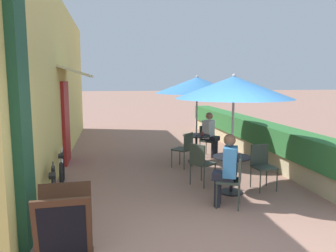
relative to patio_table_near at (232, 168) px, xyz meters
The scene contains 18 objects.
ground_plane 2.27m from the patio_table_near, 116.05° to the right, with size 120.00×120.00×0.00m, color #936B5B.
cafe_facade_wall 5.14m from the patio_table_near, 135.89° to the left, with size 0.98×11.04×4.20m.
planter_hedge 3.87m from the patio_table_near, 62.62° to the left, with size 0.60×10.04×1.01m.
patio_table_near is the anchor object (origin of this frame).
patio_umbrella_near 1.51m from the patio_table_near, 90.00° to the left, with size 2.16×2.16×2.25m.
cafe_chair_near_left 0.70m from the patio_table_near, 108.85° to the right, with size 0.53×0.53×0.87m.
seated_patron_near_left 0.72m from the patio_table_near, 118.06° to the right, with size 0.50×0.46×1.25m.
cafe_chair_near_right 0.70m from the patio_table_near, 11.15° to the left, with size 0.43×0.43×0.87m.
cafe_chair_near_back 0.70m from the patio_table_near, 131.15° to the left, with size 0.56×0.56×0.87m.
patio_table_mid 2.45m from the patio_table_near, 90.57° to the left, with size 0.71×0.71×0.71m.
patio_umbrella_mid 2.88m from the patio_table_near, 90.57° to the left, with size 2.16×2.16×2.25m.
cafe_chair_mid_left 3.02m from the patio_table_near, 82.07° to the left, with size 0.57×0.57×0.87m.
seated_patron_mid_left 2.96m from the patio_table_near, 80.35° to the left, with size 0.51×0.51×1.25m.
cafe_chair_mid_right 1.97m from the patio_table_near, 103.69° to the left, with size 0.57×0.57×0.87m.
coffee_cup_mid 2.38m from the patio_table_near, 87.29° to the left, with size 0.07×0.07×0.09m.
bicycle_leaning 3.20m from the patio_table_near, behind, with size 0.32×1.73×0.74m.
bicycle_second 3.31m from the patio_table_near, 165.54° to the left, with size 0.26×1.76×0.75m.
menu_board 3.40m from the patio_table_near, 145.91° to the right, with size 0.67×0.66×0.88m.
Camera 1 is at (-1.29, -3.72, 2.14)m, focal length 35.00 mm.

